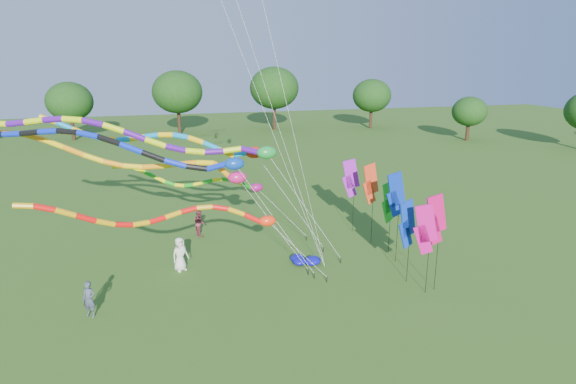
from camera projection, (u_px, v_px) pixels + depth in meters
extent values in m
plane|color=#2D5416|center=(300.00, 317.00, 20.87)|extent=(160.00, 160.00, 0.00)
cylinder|color=#382314|center=(472.00, 127.00, 68.02)|extent=(0.50, 0.50, 2.52)
ellipsoid|color=#173C10|center=(474.00, 104.00, 67.13)|extent=(5.32, 5.32, 4.52)
cylinder|color=#382314|center=(370.00, 119.00, 74.00)|extent=(0.50, 0.50, 3.37)
ellipsoid|color=#173C10|center=(372.00, 90.00, 72.81)|extent=(7.12, 7.12, 6.06)
cylinder|color=#382314|center=(275.00, 121.00, 73.14)|extent=(0.50, 0.50, 2.93)
ellipsoid|color=#173C10|center=(274.00, 96.00, 72.10)|extent=(6.19, 6.19, 5.26)
cylinder|color=#382314|center=(181.00, 128.00, 67.37)|extent=(0.50, 0.50, 2.68)
ellipsoid|color=#173C10|center=(180.00, 102.00, 66.42)|extent=(5.65, 5.65, 4.80)
cylinder|color=#382314|center=(76.00, 133.00, 62.91)|extent=(0.50, 0.50, 2.60)
ellipsoid|color=#173C10|center=(73.00, 107.00, 61.99)|extent=(5.49, 5.49, 4.67)
cylinder|color=black|center=(327.00, 280.00, 24.00)|extent=(0.05, 0.05, 0.30)
cylinder|color=silver|center=(298.00, 250.00, 23.03)|extent=(0.02, 0.02, 4.52)
ellipsoid|color=#FF320D|center=(267.00, 221.00, 22.09)|extent=(0.79, 0.51, 0.51)
cylinder|color=#F6100D|center=(252.00, 218.00, 21.90)|extent=(0.23, 0.23, 0.81)
cylinder|color=orange|center=(236.00, 212.00, 21.75)|extent=(0.23, 0.23, 0.77)
cylinder|color=#F6100D|center=(220.00, 208.00, 21.61)|extent=(0.23, 0.23, 0.72)
cylinder|color=orange|center=(204.00, 207.00, 21.45)|extent=(0.23, 0.23, 0.70)
cylinder|color=#F6100D|center=(189.00, 210.00, 21.27)|extent=(0.23, 0.23, 0.70)
cylinder|color=orange|center=(173.00, 215.00, 21.04)|extent=(0.23, 0.23, 0.71)
cylinder|color=#F6100D|center=(157.00, 220.00, 20.75)|extent=(0.23, 0.23, 0.71)
cylinder|color=orange|center=(141.00, 224.00, 20.40)|extent=(0.23, 0.23, 0.72)
cylinder|color=#F6100D|center=(124.00, 225.00, 19.98)|extent=(0.23, 0.23, 0.74)
cylinder|color=orange|center=(105.00, 223.00, 19.52)|extent=(0.23, 0.23, 0.78)
cylinder|color=#F6100D|center=(86.00, 218.00, 19.05)|extent=(0.23, 0.23, 0.80)
cylinder|color=orange|center=(65.00, 213.00, 18.62)|extent=(0.23, 0.23, 0.78)
cylinder|color=#F6100D|center=(44.00, 208.00, 18.25)|extent=(0.23, 0.23, 0.73)
cylinder|color=orange|center=(23.00, 206.00, 17.97)|extent=(0.23, 0.23, 0.70)
cylinder|color=black|center=(308.00, 272.00, 24.84)|extent=(0.05, 0.05, 0.30)
cylinder|color=silver|center=(274.00, 225.00, 24.32)|extent=(0.02, 0.02, 6.02)
ellipsoid|color=#CB1662|center=(237.00, 177.00, 23.83)|extent=(0.96, 0.62, 0.62)
cylinder|color=orange|center=(222.00, 170.00, 24.08)|extent=(0.28, 0.28, 1.20)
cylinder|color=yellow|center=(206.00, 163.00, 24.34)|extent=(0.28, 0.28, 0.91)
cylinder|color=orange|center=(188.00, 163.00, 24.43)|extent=(0.28, 0.28, 0.92)
cylinder|color=yellow|center=(170.00, 165.00, 24.47)|extent=(0.28, 0.28, 0.93)
cylinder|color=orange|center=(152.00, 167.00, 24.44)|extent=(0.28, 0.28, 0.93)
cylinder|color=yellow|center=(133.00, 166.00, 24.35)|extent=(0.28, 0.28, 0.94)
cylinder|color=orange|center=(114.00, 164.00, 24.21)|extent=(0.28, 0.28, 0.97)
cylinder|color=yellow|center=(94.00, 158.00, 24.03)|extent=(0.28, 0.28, 1.00)
cylinder|color=orange|center=(74.00, 151.00, 23.86)|extent=(0.28, 0.28, 1.01)
cylinder|color=yellow|center=(54.00, 144.00, 23.74)|extent=(0.28, 0.28, 0.98)
cylinder|color=orange|center=(35.00, 138.00, 23.71)|extent=(0.28, 0.28, 0.95)
cylinder|color=yellow|center=(18.00, 134.00, 23.77)|extent=(0.28, 0.28, 0.92)
cylinder|color=orange|center=(2.00, 133.00, 23.94)|extent=(0.28, 0.28, 0.92)
cylinder|color=black|center=(341.00, 261.00, 26.25)|extent=(0.05, 0.05, 0.30)
cylinder|color=silver|center=(305.00, 207.00, 25.23)|extent=(0.02, 0.02, 7.15)
ellipsoid|color=#18882C|center=(267.00, 153.00, 24.25)|extent=(1.03, 0.66, 0.66)
cylinder|color=#4E0D8F|center=(251.00, 151.00, 24.38)|extent=(0.30, 0.30, 1.04)
cylinder|color=#D0E80C|center=(232.00, 150.00, 24.45)|extent=(0.30, 0.30, 0.94)
cylinder|color=#4E0D8F|center=(214.00, 152.00, 24.23)|extent=(0.30, 0.30, 0.94)
cylinder|color=#D0E80C|center=(195.00, 151.00, 23.95)|extent=(0.30, 0.30, 0.95)
cylinder|color=#4E0D8F|center=(175.00, 148.00, 23.63)|extent=(0.30, 0.30, 0.98)
cylinder|color=#D0E80C|center=(155.00, 143.00, 23.30)|extent=(0.30, 0.30, 1.01)
cylinder|color=#4E0D8F|center=(134.00, 135.00, 22.98)|extent=(0.30, 0.30, 1.01)
cylinder|color=#D0E80C|center=(114.00, 128.00, 22.73)|extent=(0.30, 0.30, 0.98)
cylinder|color=#4E0D8F|center=(93.00, 122.00, 22.56)|extent=(0.30, 0.30, 0.95)
cylinder|color=#D0E80C|center=(72.00, 120.00, 22.50)|extent=(0.30, 0.30, 0.93)
cylinder|color=#4E0D8F|center=(53.00, 119.00, 22.54)|extent=(0.30, 0.30, 0.94)
cylinder|color=#D0E80C|center=(34.00, 121.00, 22.64)|extent=(0.30, 0.30, 0.95)
cylinder|color=#4E0D8F|center=(16.00, 123.00, 22.77)|extent=(0.30, 0.30, 0.95)
cylinder|color=black|center=(314.00, 276.00, 24.42)|extent=(0.05, 0.05, 0.30)
cylinder|color=silver|center=(276.00, 220.00, 23.64)|extent=(0.02, 0.02, 6.89)
ellipsoid|color=#0B39A0|center=(234.00, 164.00, 22.90)|extent=(0.95, 0.61, 0.61)
cylinder|color=#0C27C6|center=(217.00, 166.00, 22.97)|extent=(0.28, 0.28, 1.01)
cylinder|color=black|center=(197.00, 168.00, 22.92)|extent=(0.28, 0.28, 1.01)
cylinder|color=#0C27C6|center=(175.00, 163.00, 22.69)|extent=(0.28, 0.28, 1.04)
cylinder|color=black|center=(153.00, 156.00, 22.46)|extent=(0.28, 0.28, 1.06)
cylinder|color=#0C27C6|center=(131.00, 148.00, 22.26)|extent=(0.28, 0.28, 1.06)
cylinder|color=black|center=(109.00, 140.00, 22.13)|extent=(0.28, 0.28, 1.03)
cylinder|color=#0C27C6|center=(88.00, 135.00, 22.10)|extent=(0.28, 0.28, 0.99)
cylinder|color=black|center=(67.00, 132.00, 22.17)|extent=(0.28, 0.28, 0.98)
cylinder|color=#0C27C6|center=(48.00, 131.00, 22.33)|extent=(0.28, 0.28, 0.99)
cylinder|color=black|center=(30.00, 133.00, 22.54)|extent=(0.28, 0.28, 1.00)
cylinder|color=#0C27C6|center=(12.00, 134.00, 22.77)|extent=(0.28, 0.28, 0.99)
cylinder|color=black|center=(323.00, 250.00, 27.74)|extent=(0.05, 0.05, 0.30)
cylinder|color=silver|center=(290.00, 202.00, 26.79)|extent=(0.02, 0.02, 6.84)
ellipsoid|color=red|center=(254.00, 152.00, 25.87)|extent=(0.98, 0.63, 0.63)
cylinder|color=#0B84C1|center=(241.00, 154.00, 25.63)|extent=(0.29, 0.29, 0.87)
cylinder|color=yellow|center=(226.00, 152.00, 25.29)|extent=(0.29, 0.29, 0.86)
cylinder|color=#0B84C1|center=(211.00, 146.00, 25.05)|extent=(0.29, 0.29, 0.85)
cylinder|color=yellow|center=(196.00, 140.00, 24.90)|extent=(0.29, 0.29, 0.81)
cylinder|color=#0B84C1|center=(181.00, 136.00, 24.84)|extent=(0.29, 0.29, 0.78)
cylinder|color=yellow|center=(166.00, 135.00, 24.88)|extent=(0.29, 0.29, 0.78)
cylinder|color=#0B84C1|center=(152.00, 136.00, 25.00)|extent=(0.29, 0.29, 0.79)
cylinder|color=yellow|center=(138.00, 138.00, 25.16)|extent=(0.29, 0.29, 0.80)
cylinder|color=#0B84C1|center=(124.00, 139.00, 25.31)|extent=(0.29, 0.29, 0.79)
cylinder|color=yellow|center=(110.00, 139.00, 25.41)|extent=(0.29, 0.29, 0.78)
cylinder|color=#0B84C1|center=(95.00, 137.00, 25.43)|extent=(0.29, 0.29, 0.79)
cylinder|color=yellow|center=(80.00, 132.00, 25.36)|extent=(0.29, 0.29, 0.83)
cylinder|color=#0B84C1|center=(64.00, 126.00, 25.19)|extent=(0.29, 0.29, 0.85)
cylinder|color=yellow|center=(48.00, 119.00, 24.96)|extent=(0.29, 0.29, 0.84)
cylinder|color=black|center=(307.00, 238.00, 29.47)|extent=(0.05, 0.05, 0.30)
cylinder|color=silver|center=(282.00, 213.00, 28.73)|extent=(0.02, 0.02, 4.45)
ellipsoid|color=#9B0E63|center=(256.00, 188.00, 28.02)|extent=(0.77, 0.50, 0.50)
cylinder|color=#16A115|center=(246.00, 186.00, 27.60)|extent=(0.22, 0.22, 0.87)
cylinder|color=yellow|center=(237.00, 182.00, 27.20)|extent=(0.22, 0.22, 0.58)
cylinder|color=#16A115|center=(227.00, 180.00, 27.15)|extent=(0.22, 0.22, 0.56)
cylinder|color=yellow|center=(218.00, 180.00, 27.20)|extent=(0.22, 0.22, 0.57)
cylinder|color=#16A115|center=(208.00, 181.00, 27.31)|extent=(0.22, 0.22, 0.59)
cylinder|color=yellow|center=(199.00, 184.00, 27.44)|extent=(0.22, 0.22, 0.59)
cylinder|color=#16A115|center=(189.00, 185.00, 27.55)|extent=(0.22, 0.22, 0.57)
cylinder|color=yellow|center=(180.00, 185.00, 27.60)|extent=(0.22, 0.22, 0.55)
cylinder|color=#16A115|center=(170.00, 183.00, 27.56)|extent=(0.22, 0.22, 0.58)
cylinder|color=yellow|center=(160.00, 179.00, 27.42)|extent=(0.22, 0.22, 0.62)
cylinder|color=#16A115|center=(150.00, 174.00, 27.19)|extent=(0.22, 0.22, 0.64)
cylinder|color=yellow|center=(139.00, 170.00, 26.91)|extent=(0.22, 0.22, 0.62)
cylinder|color=#16A115|center=(129.00, 167.00, 26.61)|extent=(0.22, 0.22, 0.59)
cylinder|color=yellow|center=(118.00, 167.00, 26.31)|extent=(0.22, 0.22, 0.57)
cylinder|color=black|center=(325.00, 269.00, 25.17)|extent=(0.04, 0.04, 0.30)
cylinder|color=silver|center=(256.00, 89.00, 22.99)|extent=(0.01, 0.01, 19.51)
cylinder|color=black|center=(325.00, 269.00, 25.17)|extent=(0.04, 0.04, 0.30)
cylinder|color=silver|center=(273.00, 44.00, 19.95)|extent=(0.01, 0.01, 23.20)
cylinder|color=black|center=(325.00, 269.00, 25.17)|extent=(0.04, 0.04, 0.30)
cylinder|color=silver|center=(275.00, 116.00, 23.67)|extent=(0.01, 0.01, 16.44)
cylinder|color=black|center=(398.00, 221.00, 25.85)|extent=(0.02, 0.02, 4.76)
cube|color=#0B2AA6|center=(396.00, 189.00, 25.30)|extent=(1.16, 0.15, 1.93)
cube|color=#0B2AA6|center=(394.00, 204.00, 25.49)|extent=(1.01, 0.14, 1.51)
cylinder|color=black|center=(429.00, 253.00, 22.46)|extent=(0.02, 0.02, 4.10)
cube|color=#D00B79|center=(426.00, 223.00, 22.08)|extent=(1.12, 0.44, 1.93)
cube|color=#D00B79|center=(423.00, 240.00, 22.30)|extent=(0.98, 0.39, 1.51)
cylinder|color=black|center=(373.00, 207.00, 28.51)|extent=(0.02, 0.02, 4.63)
cube|color=#EF3B1C|center=(371.00, 179.00, 27.95)|extent=(1.14, 0.35, 1.93)
cube|color=#EF3B1C|center=(369.00, 192.00, 28.13)|extent=(1.00, 0.31, 1.51)
cylinder|color=black|center=(354.00, 199.00, 30.46)|extent=(0.02, 0.02, 4.44)
cube|color=purple|center=(351.00, 174.00, 29.99)|extent=(1.16, 0.22, 1.93)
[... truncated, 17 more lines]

